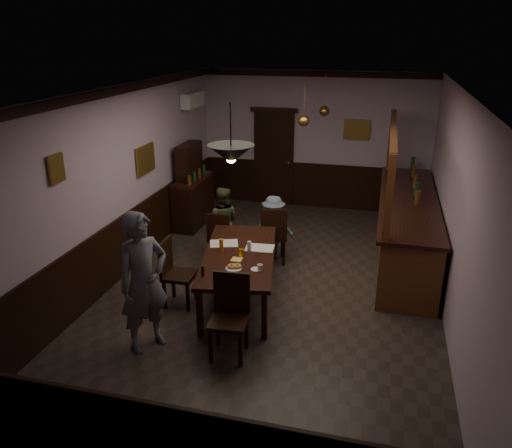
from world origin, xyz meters
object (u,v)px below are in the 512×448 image
(coffee_cup, at_px, (260,267))
(sideboard, at_px, (192,193))
(chair_far_left, at_px, (220,235))
(pendant_iron, at_px, (231,154))
(dining_table, at_px, (239,257))
(person_standing, at_px, (144,282))
(person_seated_right, at_px, (273,227))
(person_seated_left, at_px, (222,222))
(pendant_brass_far, at_px, (324,111))
(soda_can, at_px, (241,253))
(chair_far_right, at_px, (273,233))
(bar_counter, at_px, (406,227))
(pendant_brass_mid, at_px, (304,121))
(chair_near, at_px, (230,311))
(chair_side, at_px, (174,270))

(coffee_cup, relative_size, sideboard, 0.05)
(chair_far_left, relative_size, pendant_iron, 1.29)
(dining_table, bearing_deg, person_standing, -119.14)
(dining_table, height_order, person_seated_right, person_seated_right)
(chair_far_left, xyz_separation_m, person_seated_left, (-0.04, 0.27, 0.13))
(chair_far_left, xyz_separation_m, pendant_iron, (0.84, -1.95, 1.90))
(pendant_brass_far, bearing_deg, soda_can, -99.92)
(chair_far_right, height_order, person_seated_right, person_seated_right)
(person_standing, height_order, person_seated_right, person_standing)
(soda_can, bearing_deg, person_seated_left, 117.23)
(pendant_brass_far, bearing_deg, sideboard, -162.22)
(bar_counter, bearing_deg, pendant_iron, -127.40)
(person_seated_left, distance_m, pendant_brass_mid, 2.27)
(chair_far_right, bearing_deg, pendant_iron, 72.03)
(pendant_brass_far, bearing_deg, bar_counter, -40.08)
(chair_far_right, distance_m, soda_can, 1.47)
(pendant_brass_mid, bearing_deg, sideboard, 169.95)
(chair_far_right, relative_size, pendant_brass_far, 1.26)
(coffee_cup, bearing_deg, pendant_brass_mid, 77.51)
(sideboard, distance_m, pendant_iron, 4.41)
(chair_far_left, height_order, coffee_cup, chair_far_left)
(chair_near, xyz_separation_m, chair_side, (-1.14, 0.93, -0.03))
(person_standing, height_order, pendant_brass_mid, pendant_brass_mid)
(person_standing, relative_size, pendant_brass_mid, 2.23)
(soda_can, xyz_separation_m, bar_counter, (2.34, 2.26, -0.23))
(chair_side, bearing_deg, pendant_brass_mid, -29.29)
(chair_near, relative_size, person_seated_left, 0.83)
(pendant_iron, distance_m, pendant_brass_mid, 3.17)
(person_seated_left, distance_m, pendant_iron, 2.98)
(chair_side, relative_size, person_seated_right, 0.89)
(person_standing, relative_size, pendant_brass_far, 2.23)
(chair_side, xyz_separation_m, pendant_brass_mid, (1.38, 2.72, 1.75))
(pendant_iron, bearing_deg, bar_counter, 52.60)
(person_seated_left, height_order, soda_can, person_seated_left)
(dining_table, relative_size, chair_near, 2.25)
(soda_can, height_order, pendant_iron, pendant_iron)
(coffee_cup, height_order, pendant_brass_mid, pendant_brass_mid)
(bar_counter, relative_size, pendant_brass_mid, 5.07)
(person_seated_left, height_order, pendant_brass_mid, pendant_brass_mid)
(bar_counter, bearing_deg, coffee_cup, -127.04)
(chair_near, distance_m, pendant_iron, 1.90)
(chair_near, bearing_deg, pendant_iron, 97.42)
(sideboard, bearing_deg, chair_near, -63.02)
(person_seated_left, relative_size, pendant_brass_mid, 1.56)
(person_seated_left, bearing_deg, soda_can, 109.23)
(sideboard, bearing_deg, person_standing, -76.42)
(chair_far_right, distance_m, bar_counter, 2.33)
(chair_side, height_order, pendant_brass_far, pendant_brass_far)
(dining_table, distance_m, chair_side, 0.96)
(pendant_brass_far, bearing_deg, chair_side, -111.91)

